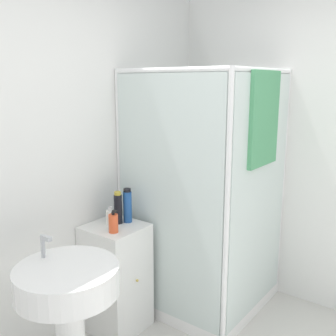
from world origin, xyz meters
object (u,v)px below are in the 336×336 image
(soap_dispenser, at_px, (113,223))
(sink, at_px, (68,300))
(lotion_bottle_white, at_px, (110,217))
(shampoo_bottle_tall_black, at_px, (118,208))
(shampoo_bottle_blue, at_px, (127,206))

(soap_dispenser, bearing_deg, sink, -157.87)
(lotion_bottle_white, bearing_deg, sink, -151.55)
(soap_dispenser, height_order, shampoo_bottle_tall_black, shampoo_bottle_tall_black)
(sink, bearing_deg, shampoo_bottle_tall_black, 24.54)
(sink, distance_m, shampoo_bottle_blue, 0.89)
(sink, height_order, lotion_bottle_white, sink)
(shampoo_bottle_tall_black, bearing_deg, soap_dispenser, -146.65)
(soap_dispenser, height_order, shampoo_bottle_blue, shampoo_bottle_blue)
(shampoo_bottle_tall_black, relative_size, shampoo_bottle_blue, 0.94)
(sink, xyz_separation_m, lotion_bottle_white, (0.68, 0.37, 0.19))
(soap_dispenser, distance_m, lotion_bottle_white, 0.16)
(sink, relative_size, soap_dispenser, 6.21)
(shampoo_bottle_blue, height_order, lotion_bottle_white, shampoo_bottle_blue)
(soap_dispenser, bearing_deg, shampoo_bottle_blue, 16.41)
(shampoo_bottle_blue, xyz_separation_m, lotion_bottle_white, (-0.11, 0.07, -0.07))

